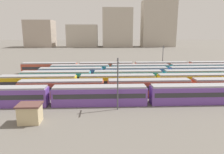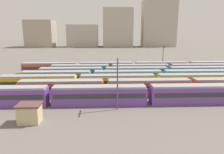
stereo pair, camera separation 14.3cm
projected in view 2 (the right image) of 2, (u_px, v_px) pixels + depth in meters
The scene contains 12 objects.
ground_plane at pixel (73, 85), 55.72m from camera, with size 600.00×600.00×0.00m, color #666059.
train_track_0 at pixel (100, 95), 40.38m from camera, with size 55.80×3.06×3.75m.
train_track_3 at pixel (163, 77), 56.29m from camera, with size 74.70×3.06×3.75m.
train_track_5 at pixel (140, 70), 66.27m from camera, with size 55.80×3.06×3.75m.
train_track_6 at pixel (189, 67), 72.07m from camera, with size 112.50×3.06×3.75m.
catenary_pole_0 at pixel (117, 81), 37.12m from camera, with size 0.24×3.20×9.43m.
catenary_pole_3 at pixel (163, 57), 74.00m from camera, with size 0.24×3.20×9.05m.
signal_hut at pixel (30, 113), 32.44m from camera, with size 3.60×3.00×3.04m.
distant_building_0 at pixel (41, 34), 188.97m from camera, with size 23.93×21.23×23.52m, color #A89989.
distant_building_1 at pixel (83, 36), 190.92m from camera, with size 27.43×15.93×19.67m, color #B2A899.
distant_building_2 at pixel (117, 28), 190.69m from camera, with size 26.42×20.15×33.98m, color #B2A899.
distant_building_3 at pixel (159, 24), 191.50m from camera, with size 29.85×15.74×40.85m, color #B2A899.
Camera 2 is at (8.01, -38.77, 13.93)m, focal length 33.66 mm.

